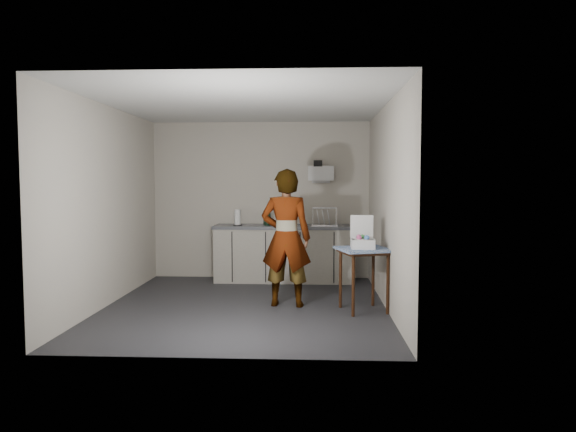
{
  "coord_description": "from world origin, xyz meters",
  "views": [
    {
      "loc": [
        0.85,
        -6.55,
        1.61
      ],
      "look_at": [
        0.53,
        0.45,
        1.14
      ],
      "focal_mm": 32.0,
      "sensor_mm": 36.0,
      "label": 1
    }
  ],
  "objects_px": {
    "dish_rack": "(324,221)",
    "soda_can": "(283,221)",
    "kitchen_counter": "(284,255)",
    "standing_man": "(286,238)",
    "paper_towel": "(238,218)",
    "bakery_box": "(362,241)",
    "side_table": "(364,256)",
    "soap_bottle": "(268,216)",
    "dark_bottle": "(265,218)"
  },
  "relations": [
    {
      "from": "dark_bottle",
      "to": "bakery_box",
      "type": "bearing_deg",
      "value": -54.61
    },
    {
      "from": "soap_bottle",
      "to": "paper_towel",
      "type": "distance_m",
      "value": 0.48
    },
    {
      "from": "standing_man",
      "to": "dark_bottle",
      "type": "height_order",
      "value": "standing_man"
    },
    {
      "from": "side_table",
      "to": "bakery_box",
      "type": "xyz_separation_m",
      "value": [
        -0.02,
        0.01,
        0.19
      ]
    },
    {
      "from": "soda_can",
      "to": "side_table",
      "type": "bearing_deg",
      "value": -59.66
    },
    {
      "from": "side_table",
      "to": "paper_towel",
      "type": "height_order",
      "value": "paper_towel"
    },
    {
      "from": "kitchen_counter",
      "to": "paper_towel",
      "type": "bearing_deg",
      "value": -172.92
    },
    {
      "from": "kitchen_counter",
      "to": "dish_rack",
      "type": "bearing_deg",
      "value": -2.93
    },
    {
      "from": "kitchen_counter",
      "to": "paper_towel",
      "type": "distance_m",
      "value": 0.96
    },
    {
      "from": "side_table",
      "to": "soda_can",
      "type": "relative_size",
      "value": 6.66
    },
    {
      "from": "paper_towel",
      "to": "dish_rack",
      "type": "distance_m",
      "value": 1.39
    },
    {
      "from": "kitchen_counter",
      "to": "side_table",
      "type": "bearing_deg",
      "value": -59.89
    },
    {
      "from": "side_table",
      "to": "paper_towel",
      "type": "distance_m",
      "value": 2.6
    },
    {
      "from": "kitchen_counter",
      "to": "soap_bottle",
      "type": "bearing_deg",
      "value": -162.38
    },
    {
      "from": "side_table",
      "to": "kitchen_counter",
      "type": "bearing_deg",
      "value": 103.59
    },
    {
      "from": "kitchen_counter",
      "to": "dark_bottle",
      "type": "bearing_deg",
      "value": 168.97
    },
    {
      "from": "soap_bottle",
      "to": "bakery_box",
      "type": "relative_size",
      "value": 0.75
    },
    {
      "from": "kitchen_counter",
      "to": "standing_man",
      "type": "bearing_deg",
      "value": -85.87
    },
    {
      "from": "dark_bottle",
      "to": "dish_rack",
      "type": "height_order",
      "value": "dish_rack"
    },
    {
      "from": "dark_bottle",
      "to": "bakery_box",
      "type": "relative_size",
      "value": 0.56
    },
    {
      "from": "standing_man",
      "to": "bakery_box",
      "type": "bearing_deg",
      "value": 172.15
    },
    {
      "from": "dish_rack",
      "to": "kitchen_counter",
      "type": "bearing_deg",
      "value": 177.07
    },
    {
      "from": "kitchen_counter",
      "to": "bakery_box",
      "type": "distance_m",
      "value": 2.22
    },
    {
      "from": "kitchen_counter",
      "to": "paper_towel",
      "type": "height_order",
      "value": "paper_towel"
    },
    {
      "from": "standing_man",
      "to": "paper_towel",
      "type": "height_order",
      "value": "standing_man"
    },
    {
      "from": "kitchen_counter",
      "to": "standing_man",
      "type": "relative_size",
      "value": 1.26
    },
    {
      "from": "soda_can",
      "to": "dark_bottle",
      "type": "relative_size",
      "value": 0.52
    },
    {
      "from": "paper_towel",
      "to": "soda_can",
      "type": "bearing_deg",
      "value": 8.24
    },
    {
      "from": "paper_towel",
      "to": "bakery_box",
      "type": "xyz_separation_m",
      "value": [
        1.82,
        -1.8,
        -0.15
      ]
    },
    {
      "from": "kitchen_counter",
      "to": "bakery_box",
      "type": "relative_size",
      "value": 5.55
    },
    {
      "from": "soda_can",
      "to": "paper_towel",
      "type": "xyz_separation_m",
      "value": [
        -0.72,
        -0.1,
        0.06
      ]
    },
    {
      "from": "soda_can",
      "to": "paper_towel",
      "type": "height_order",
      "value": "paper_towel"
    },
    {
      "from": "standing_man",
      "to": "bakery_box",
      "type": "height_order",
      "value": "standing_man"
    },
    {
      "from": "standing_man",
      "to": "dark_bottle",
      "type": "xyz_separation_m",
      "value": [
        -0.43,
        1.73,
        0.14
      ]
    },
    {
      "from": "soap_bottle",
      "to": "soda_can",
      "type": "relative_size",
      "value": 2.55
    },
    {
      "from": "soap_bottle",
      "to": "dish_rack",
      "type": "bearing_deg",
      "value": 3.04
    },
    {
      "from": "dish_rack",
      "to": "soda_can",
      "type": "bearing_deg",
      "value": 176.06
    },
    {
      "from": "paper_towel",
      "to": "bakery_box",
      "type": "height_order",
      "value": "bakery_box"
    },
    {
      "from": "side_table",
      "to": "standing_man",
      "type": "bearing_deg",
      "value": 150.69
    },
    {
      "from": "standing_man",
      "to": "dish_rack",
      "type": "distance_m",
      "value": 1.73
    },
    {
      "from": "side_table",
      "to": "soap_bottle",
      "type": "xyz_separation_m",
      "value": [
        -1.36,
        1.82,
        0.37
      ]
    },
    {
      "from": "standing_man",
      "to": "paper_towel",
      "type": "xyz_separation_m",
      "value": [
        -0.86,
        1.58,
        0.14
      ]
    },
    {
      "from": "standing_man",
      "to": "dark_bottle",
      "type": "bearing_deg",
      "value": -71.37
    },
    {
      "from": "side_table",
      "to": "bakery_box",
      "type": "distance_m",
      "value": 0.19
    },
    {
      "from": "side_table",
      "to": "soap_bottle",
      "type": "bearing_deg",
      "value": 110.24
    },
    {
      "from": "side_table",
      "to": "soda_can",
      "type": "distance_m",
      "value": 2.23
    },
    {
      "from": "side_table",
      "to": "paper_towel",
      "type": "bearing_deg",
      "value": 119.02
    },
    {
      "from": "kitchen_counter",
      "to": "soda_can",
      "type": "bearing_deg",
      "value": 143.74
    },
    {
      "from": "soda_can",
      "to": "bakery_box",
      "type": "distance_m",
      "value": 2.2
    },
    {
      "from": "side_table",
      "to": "dark_bottle",
      "type": "relative_size",
      "value": 3.46
    }
  ]
}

